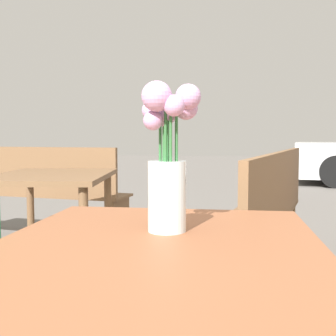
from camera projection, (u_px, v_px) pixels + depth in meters
table_front at (157, 294)px, 0.90m from camera, size 0.75×0.91×0.71m
flower_vase at (168, 162)px, 1.00m from camera, size 0.15×0.14×0.35m
bench_middle at (264, 217)px, 2.39m from camera, size 0.75×1.97×0.85m
bench_far at (21, 190)px, 3.64m from camera, size 1.91×0.58×0.85m
table_back at (53, 192)px, 2.56m from camera, size 0.80×0.98×0.71m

